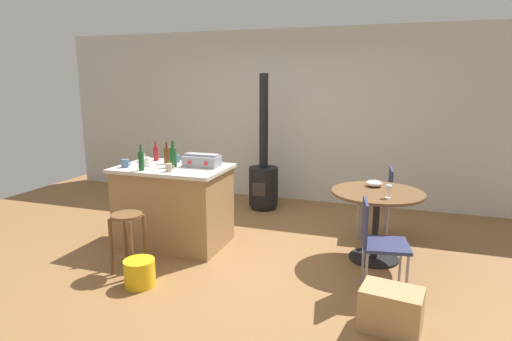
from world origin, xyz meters
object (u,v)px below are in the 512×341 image
kitchen_island (174,205)px  bottle_2 (141,160)px  folding_chair_near (379,196)px  wood_stove (264,177)px  bottle_3 (167,155)px  serving_bowl (374,183)px  folding_chair_far (378,239)px  bottle_0 (156,153)px  toolbox (202,161)px  cardboard_box (391,309)px  dining_table (377,208)px  cup_4 (177,159)px  cup_0 (125,163)px  cup_1 (143,158)px  cup_2 (146,162)px  wooden_stool (127,230)px  plastic_bucket (140,273)px  bottle_1 (173,157)px

kitchen_island → bottle_2: bottle_2 is taller
folding_chair_near → wood_stove: bearing=158.8°
kitchen_island → bottle_3: bottle_3 is taller
bottle_2 → serving_bowl: 2.58m
folding_chair_far → serving_bowl: 1.03m
bottle_0 → bottle_3: bearing=-29.1°
serving_bowl → toolbox: bearing=-168.7°
wood_stove → bottle_3: wood_stove is taller
cardboard_box → dining_table: bearing=98.7°
wood_stove → cup_4: bearing=-114.3°
folding_chair_far → cup_0: bearing=174.3°
cup_1 → cardboard_box: bearing=-21.9°
cup_2 → cardboard_box: 3.06m
cup_1 → cup_4: size_ratio=0.98×
bottle_2 → dining_table: bearing=13.1°
serving_bowl → folding_chair_near: bearing=84.9°
wooden_stool → plastic_bucket: bearing=-39.9°
folding_chair_near → plastic_bucket: size_ratio=2.97×
plastic_bucket → serving_bowl: bearing=37.7°
dining_table → cup_0: cup_0 is taller
cup_2 → cup_4: size_ratio=1.14×
kitchen_island → wooden_stool: size_ratio=2.08×
toolbox → serving_bowl: 1.95m
cup_2 → toolbox: bearing=16.4°
toolbox → serving_bowl: toolbox is taller
kitchen_island → cup_0: 0.74m
folding_chair_near → cup_2: cup_2 is taller
kitchen_island → cup_4: (-0.08, 0.25, 0.51)m
bottle_1 → plastic_bucket: bearing=-79.3°
bottle_0 → bottle_2: bearing=-73.5°
kitchen_island → wood_stove: 1.78m
folding_chair_near → bottle_0: (-2.66, -0.75, 0.52)m
toolbox → plastic_bucket: toolbox is taller
dining_table → bottle_2: size_ratio=3.32×
bottle_1 → cup_0: (-0.51, -0.19, -0.07)m
dining_table → bottle_3: 2.48m
folding_chair_far → toolbox: toolbox is taller
wood_stove → toolbox: (-0.24, -1.58, 0.52)m
toolbox → plastic_bucket: bearing=-95.1°
cup_0 → bottle_1: bearing=20.3°
cup_2 → folding_chair_near: bearing=23.1°
folding_chair_near → bottle_3: bearing=-160.0°
bottle_1 → bottle_3: 0.24m
folding_chair_far → cup_4: (-2.42, 0.75, 0.46)m
cup_0 → cup_1: bearing=90.3°
folding_chair_far → cardboard_box: bearing=-75.1°
folding_chair_far → wooden_stool: bearing=-171.9°
folding_chair_near → bottle_0: 2.81m
bottle_3 → kitchen_island: bearing=-42.9°
cup_1 → serving_bowl: 2.75m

